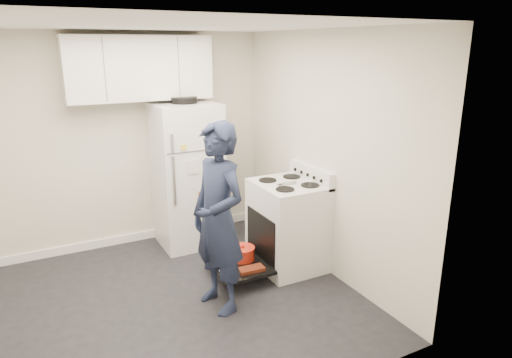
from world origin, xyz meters
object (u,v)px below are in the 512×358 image
electric_range (287,226)px  person (218,219)px  refrigerator (187,175)px  open_oven_door (239,260)px

electric_range → person: bearing=-157.0°
refrigerator → person: refrigerator is taller
open_oven_door → person: person is taller
refrigerator → open_oven_door: bearing=-81.2°
refrigerator → person: (-0.24, -1.51, 0.01)m
refrigerator → person: bearing=-99.0°
electric_range → person: 1.12m
open_oven_door → refrigerator: refrigerator is taller
open_oven_door → person: (-0.41, -0.43, 0.69)m
electric_range → open_oven_door: size_ratio=1.52×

